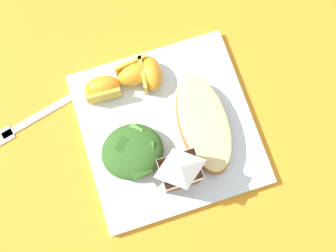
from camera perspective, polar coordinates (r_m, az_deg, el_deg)
name	(u,v)px	position (r m, az deg, el deg)	size (l,w,h in m)	color
ground	(168,129)	(0.67, 0.00, -0.49)	(3.00, 3.00, 0.00)	orange
white_plate	(168,128)	(0.66, 0.00, -0.34)	(0.28, 0.28, 0.02)	silver
cheesy_pizza_bread	(203,124)	(0.64, 5.14, 0.27)	(0.09, 0.17, 0.04)	#A87038
green_salad_pile	(133,152)	(0.63, -5.14, -3.70)	(0.10, 0.09, 0.04)	#336023
milk_carton	(180,171)	(0.59, 1.68, -6.53)	(0.06, 0.05, 0.11)	brown
orange_wedge_front	(151,73)	(0.66, -2.43, 7.62)	(0.04, 0.06, 0.04)	orange
orange_wedge_middle	(135,73)	(0.67, -4.85, 7.70)	(0.06, 0.04, 0.04)	orange
orange_wedge_rear	(102,88)	(0.66, -9.46, 5.42)	(0.06, 0.04, 0.04)	orange
metal_fork	(34,118)	(0.71, -18.85, 1.05)	(0.19, 0.06, 0.01)	silver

